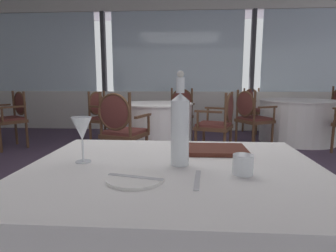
{
  "coord_description": "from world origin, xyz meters",
  "views": [
    {
      "loc": [
        0.22,
        -2.62,
        1.09
      ],
      "look_at": [
        0.15,
        -1.46,
        0.9
      ],
      "focal_mm": 29.89,
      "sensor_mm": 36.0,
      "label": 1
    }
  ],
  "objects": [
    {
      "name": "window_wall_far",
      "position": [
        -0.0,
        3.59,
        1.12
      ],
      "size": [
        10.27,
        0.14,
        2.8
      ],
      "color": "silver",
      "rests_on": "ground_plane"
    },
    {
      "name": "ground_plane",
      "position": [
        0.0,
        0.0,
        0.0
      ],
      "size": [
        13.35,
        13.35,
        0.0
      ],
      "primitive_type": "plane",
      "color": "#47384C"
    },
    {
      "name": "background_table_2",
      "position": [
        -0.24,
        1.59,
        0.38
      ],
      "size": [
        1.12,
        1.12,
        0.75
      ],
      "color": "white",
      "rests_on": "ground_plane"
    },
    {
      "name": "dining_chair_0_2",
      "position": [
        -2.6,
        1.7,
        0.54
      ],
      "size": [
        0.66,
        0.64,
        0.92
      ],
      "rotation": [
        0.0,
        0.0,
        10.38
      ],
      "color": "brown",
      "rests_on": "ground_plane"
    },
    {
      "name": "water_bottle",
      "position": [
        0.2,
        -1.53,
        0.9
      ],
      "size": [
        0.07,
        0.07,
        0.37
      ],
      "color": "white",
      "rests_on": "foreground_table"
    },
    {
      "name": "background_table_1",
      "position": [
        2.2,
        2.46,
        0.38
      ],
      "size": [
        1.33,
        1.33,
        0.75
      ],
      "color": "white",
      "rests_on": "ground_plane"
    },
    {
      "name": "dining_chair_2_1",
      "position": [
        0.69,
        1.26,
        0.55
      ],
      "size": [
        0.59,
        0.63,
        0.93
      ],
      "rotation": [
        0.0,
        0.0,
        9.08
      ],
      "color": "brown",
      "rests_on": "ground_plane"
    },
    {
      "name": "water_tumbler",
      "position": [
        0.43,
        -1.63,
        0.79
      ],
      "size": [
        0.07,
        0.07,
        0.07
      ],
      "primitive_type": "cylinder",
      "color": "white",
      "rests_on": "foreground_table"
    },
    {
      "name": "side_plate",
      "position": [
        0.05,
        -1.71,
        0.75
      ],
      "size": [
        0.2,
        0.2,
        0.01
      ],
      "primitive_type": "cylinder",
      "color": "white",
      "rests_on": "foreground_table"
    },
    {
      "name": "dining_chair_2_2",
      "position": [
        0.09,
        2.52,
        0.55
      ],
      "size": [
        0.63,
        0.59,
        0.95
      ],
      "rotation": [
        0.0,
        0.0,
        10.65
      ],
      "color": "brown",
      "rests_on": "ground_plane"
    },
    {
      "name": "dinner_fork",
      "position": [
        0.26,
        -1.7,
        0.75
      ],
      "size": [
        0.03,
        0.19,
        0.0
      ],
      "primitive_type": "cube",
      "rotation": [
        0.0,
        0.0,
        1.49
      ],
      "color": "silver",
      "rests_on": "foreground_table"
    },
    {
      "name": "dining_chair_1_3",
      "position": [
        1.67,
        3.41,
        0.55
      ],
      "size": [
        0.65,
        0.63,
        0.93
      ],
      "rotation": [
        0.0,
        0.0,
        11.51
      ],
      "color": "brown",
      "rests_on": "ground_plane"
    },
    {
      "name": "wine_glass",
      "position": [
        -0.21,
        -1.52,
        0.89
      ],
      "size": [
        0.08,
        0.08,
        0.19
      ],
      "color": "white",
      "rests_on": "foreground_table"
    },
    {
      "name": "butter_knife",
      "position": [
        0.05,
        -1.71,
        0.76
      ],
      "size": [
        0.2,
        0.06,
        0.0
      ],
      "primitive_type": "cube",
      "rotation": [
        0.0,
        0.0,
        -0.23
      ],
      "color": "silver",
      "rests_on": "foreground_table"
    },
    {
      "name": "dining_chair_2_3",
      "position": [
        -1.16,
        1.92,
        0.54
      ],
      "size": [
        0.59,
        0.63,
        0.91
      ],
      "rotation": [
        0.0,
        0.0,
        12.22
      ],
      "color": "brown",
      "rests_on": "ground_plane"
    },
    {
      "name": "dining_chair_1_0",
      "position": [
        1.26,
        1.93,
        0.55
      ],
      "size": [
        0.63,
        0.65,
        0.94
      ],
      "rotation": [
        0.0,
        0.0,
        6.8
      ],
      "color": "brown",
      "rests_on": "ground_plane"
    },
    {
      "name": "dining_chair_2_0",
      "position": [
        -0.57,
        0.66,
        0.55
      ],
      "size": [
        0.63,
        0.59,
        0.96
      ],
      "rotation": [
        0.0,
        0.0,
        7.51
      ],
      "color": "brown",
      "rests_on": "ground_plane"
    },
    {
      "name": "menu_book",
      "position": [
        0.36,
        -1.31,
        0.76
      ],
      "size": [
        0.3,
        0.21,
        0.02
      ],
      "primitive_type": "cube",
      "rotation": [
        0.0,
        0.0,
        0.01
      ],
      "color": "#512319",
      "rests_on": "foreground_table"
    }
  ]
}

